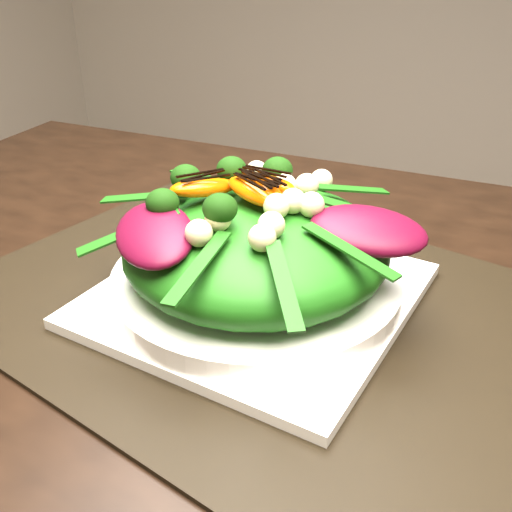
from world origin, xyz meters
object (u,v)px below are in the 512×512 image
at_px(plate_base, 256,295).
at_px(placemat, 256,301).
at_px(orange_segment, 238,184).
at_px(salad_bowl, 256,281).
at_px(lettuce_mound, 256,246).

bearing_deg(plate_base, placemat, 0.00).
xyz_separation_m(placemat, orange_segment, (-0.02, 0.02, 0.10)).
bearing_deg(salad_bowl, lettuce_mound, 0.00).
distance_m(placemat, salad_bowl, 0.02).
bearing_deg(orange_segment, placemat, -39.89).
height_order(plate_base, lettuce_mound, lettuce_mound).
distance_m(salad_bowl, orange_segment, 0.08).
bearing_deg(placemat, orange_segment, 140.11).
distance_m(plate_base, lettuce_mound, 0.05).
bearing_deg(placemat, lettuce_mound, -90.00).
height_order(placemat, plate_base, plate_base).
distance_m(plate_base, orange_segment, 0.09).
relative_size(lettuce_mound, orange_segment, 3.85).
height_order(salad_bowl, lettuce_mound, lettuce_mound).
bearing_deg(orange_segment, lettuce_mound, -39.89).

